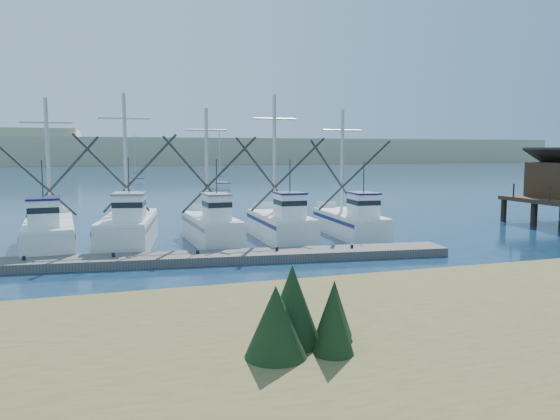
% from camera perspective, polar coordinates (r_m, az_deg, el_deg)
% --- Properties ---
extents(ground, '(500.00, 500.00, 0.00)m').
position_cam_1_polar(ground, '(23.66, 11.07, -7.34)').
color(ground, '#0D223C').
rests_on(ground, ground).
extents(shore_bank, '(40.00, 10.00, 1.60)m').
position_cam_1_polar(shore_bank, '(11.60, -0.17, -17.80)').
color(shore_bank, '#4C422D').
rests_on(shore_bank, ground).
extents(floating_dock, '(31.88, 5.66, 0.42)m').
position_cam_1_polar(floating_dock, '(27.38, -14.91, -5.12)').
color(floating_dock, '#5C5652').
rests_on(floating_dock, ground).
extents(dune_ridge, '(360.00, 60.00, 10.00)m').
position_cam_1_polar(dune_ridge, '(230.36, -15.20, 5.96)').
color(dune_ridge, tan).
rests_on(dune_ridge, ground).
extents(trawler_fleet, '(30.91, 8.73, 9.69)m').
position_cam_1_polar(trawler_fleet, '(32.17, -16.25, -2.10)').
color(trawler_fleet, silver).
rests_on(trawler_fleet, ground).
extents(sailboat_near, '(1.87, 5.25, 8.10)m').
position_cam_1_polar(sailboat_near, '(78.29, -6.24, 2.58)').
color(sailboat_near, silver).
rests_on(sailboat_near, ground).
extents(sailboat_far, '(2.40, 5.95, 8.10)m').
position_cam_1_polar(sailboat_far, '(93.58, -14.84, 3.01)').
color(sailboat_far, silver).
rests_on(sailboat_far, ground).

